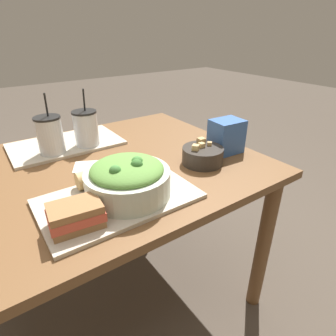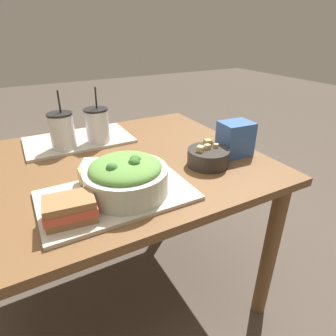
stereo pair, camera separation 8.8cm
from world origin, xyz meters
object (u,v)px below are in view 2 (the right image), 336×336
(sandwich_near, at_px, (70,209))
(drink_cup_red, at_px, (97,126))
(baguette_near, at_px, (105,171))
(chip_bag, at_px, (235,139))
(salad_bowl, at_px, (127,176))
(drink_cup_dark, at_px, (62,132))
(soup_bowl, at_px, (208,156))
(napkin_folded, at_px, (99,162))

(sandwich_near, relative_size, drink_cup_red, 0.60)
(baguette_near, distance_m, chip_bag, 0.53)
(baguette_near, distance_m, drink_cup_red, 0.35)
(sandwich_near, bearing_deg, baguette_near, 56.01)
(baguette_near, relative_size, drink_cup_red, 0.69)
(salad_bowl, height_order, sandwich_near, salad_bowl)
(drink_cup_red, height_order, chip_bag, drink_cup_red)
(chip_bag, bearing_deg, baguette_near, -178.99)
(sandwich_near, bearing_deg, chip_bag, 18.19)
(drink_cup_dark, relative_size, drink_cup_red, 1.01)
(salad_bowl, distance_m, baguette_near, 0.12)
(baguette_near, bearing_deg, salad_bowl, -161.35)
(drink_cup_red, bearing_deg, chip_bag, -39.65)
(sandwich_near, xyz_separation_m, drink_cup_dark, (0.08, 0.51, 0.04))
(soup_bowl, bearing_deg, baguette_near, 171.41)
(salad_bowl, bearing_deg, baguette_near, 108.09)
(sandwich_near, xyz_separation_m, baguette_near, (0.14, 0.17, -0.00))
(soup_bowl, bearing_deg, sandwich_near, -167.79)
(sandwich_near, relative_size, napkin_folded, 0.89)
(baguette_near, relative_size, napkin_folded, 1.02)
(soup_bowl, bearing_deg, salad_bowl, -170.96)
(drink_cup_dark, distance_m, chip_bag, 0.70)
(drink_cup_dark, height_order, chip_bag, drink_cup_dark)
(drink_cup_dark, xyz_separation_m, drink_cup_red, (0.14, 0.00, -0.00))
(salad_bowl, height_order, chip_bag, same)
(chip_bag, bearing_deg, napkin_folded, 164.08)
(salad_bowl, relative_size, chip_bag, 1.88)
(soup_bowl, bearing_deg, napkin_folded, 149.09)
(chip_bag, bearing_deg, soup_bowl, -165.16)
(chip_bag, height_order, napkin_folded, chip_bag)
(salad_bowl, relative_size, soup_bowl, 1.64)
(salad_bowl, relative_size, sandwich_near, 1.78)
(salad_bowl, xyz_separation_m, drink_cup_red, (0.04, 0.45, 0.01))
(sandwich_near, xyz_separation_m, napkin_folded, (0.17, 0.32, -0.04))
(soup_bowl, xyz_separation_m, baguette_near, (-0.38, 0.06, 0.01))
(drink_cup_red, bearing_deg, baguette_near, -103.04)
(sandwich_near, height_order, drink_cup_dark, drink_cup_dark)
(salad_bowl, xyz_separation_m, soup_bowl, (0.34, 0.05, -0.03))
(drink_cup_red, bearing_deg, drink_cup_dark, 180.00)
(salad_bowl, relative_size, drink_cup_red, 1.07)
(soup_bowl, distance_m, chip_bag, 0.16)
(baguette_near, height_order, drink_cup_red, drink_cup_red)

